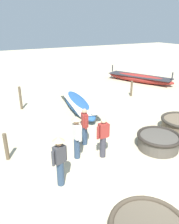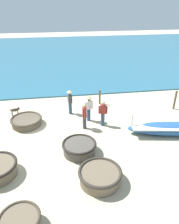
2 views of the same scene
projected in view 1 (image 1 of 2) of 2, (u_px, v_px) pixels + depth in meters
The scene contains 11 objects.
ground_plane at pixel (168, 190), 6.53m from camera, with size 80.00×80.00×0.00m, color #C6B793.
coracle_weathered at pixel (158, 141), 8.62m from camera, with size 1.71×1.71×0.60m.
long_boat_ochre_hull at pixel (78, 103), 12.60m from camera, with size 1.93×5.24×1.21m.
long_boat_green_hull at pixel (139, 78), 18.43m from camera, with size 3.55×5.82×1.15m.
fisherman_crouching at pixel (103, 137), 7.88m from camera, with size 0.53×0.23×1.57m.
fisherman_with_hat at pixel (85, 126), 8.71m from camera, with size 0.28×0.52×1.57m.
fisherman_standing_left at pixel (60, 158), 6.42m from camera, with size 0.52×0.36×1.67m.
fisherman_by_coracle at pixel (77, 135), 7.76m from camera, with size 0.36×0.53×1.67m.
mooring_post_inland at pixel (6, 147), 7.83m from camera, with size 0.14×0.14×1.04m, color brown.
mooring_post_mid_beach at pixel (131, 89), 14.76m from camera, with size 0.14×0.14×1.05m, color brown.
mooring_post_shoreline at pixel (20, 98), 12.47m from camera, with size 0.14×0.14×1.34m, color brown.
Camera 1 is at (-4.56, -3.38, 4.64)m, focal length 35.00 mm.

